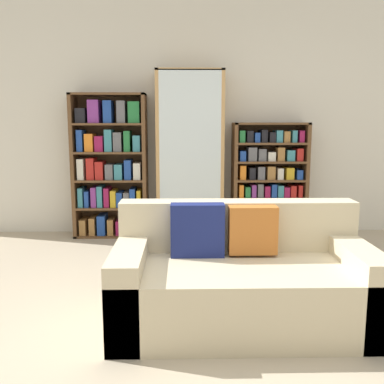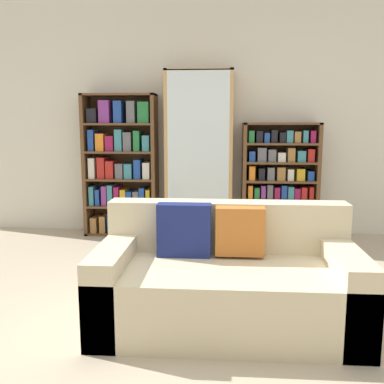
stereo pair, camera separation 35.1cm
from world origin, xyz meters
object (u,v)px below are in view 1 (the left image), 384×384
object	(u,v)px
bookshelf_left	(110,167)
bookshelf_right	(269,181)
couch	(241,280)
wine_bottle	(247,262)
display_cabinet	(190,156)

from	to	relation	value
bookshelf_left	bookshelf_right	distance (m)	1.84
couch	wine_bottle	xyz separation A→B (m)	(0.16, 0.76, -0.13)
display_cabinet	bookshelf_right	xyz separation A→B (m)	(0.92, 0.02, -0.30)
display_cabinet	wine_bottle	xyz separation A→B (m)	(0.46, -1.44, -0.79)
couch	display_cabinet	xyz separation A→B (m)	(-0.30, 2.20, 0.65)
bookshelf_left	wine_bottle	world-z (taller)	bookshelf_left
bookshelf_right	display_cabinet	bearing A→B (deg)	-179.01
couch	bookshelf_right	size ratio (longest dim) A/B	1.27
display_cabinet	bookshelf_left	bearing A→B (deg)	179.01
display_cabinet	wine_bottle	distance (m)	1.71
couch	wine_bottle	world-z (taller)	couch
bookshelf_left	wine_bottle	bearing A→B (deg)	-46.70
display_cabinet	bookshelf_right	distance (m)	0.96
couch	bookshelf_right	distance (m)	2.33
couch	wine_bottle	distance (m)	0.79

